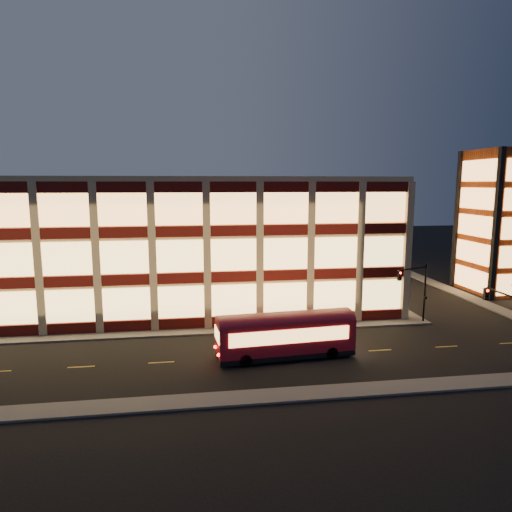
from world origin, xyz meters
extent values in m
plane|color=black|center=(0.00, 0.00, 0.00)|extent=(200.00, 200.00, 0.00)
cube|color=#514F4C|center=(-3.00, 1.00, 0.07)|extent=(54.00, 2.00, 0.15)
cube|color=#514F4C|center=(23.00, 17.00, 0.07)|extent=(2.00, 30.00, 0.15)
cube|color=#514F4C|center=(34.00, 17.00, 0.07)|extent=(2.00, 30.00, 0.15)
cube|color=#514F4C|center=(0.00, -13.00, 0.07)|extent=(100.00, 2.00, 0.15)
cube|color=tan|center=(-3.00, 17.00, 7.00)|extent=(50.00, 30.00, 14.00)
cube|color=tan|center=(-3.00, 17.00, 14.25)|extent=(50.40, 30.40, 0.50)
cube|color=#470C0A|center=(-3.00, 1.88, 0.65)|extent=(50.10, 0.25, 1.00)
cube|color=#FFC76B|center=(-3.00, 1.90, 2.75)|extent=(49.00, 0.20, 3.00)
cube|color=#470C0A|center=(22.12, 17.00, 0.65)|extent=(0.25, 30.10, 1.00)
cube|color=#FFC76B|center=(22.10, 17.00, 2.75)|extent=(0.20, 29.00, 3.00)
cube|color=#470C0A|center=(-3.00, 1.88, 5.05)|extent=(50.10, 0.25, 1.00)
cube|color=#FFC76B|center=(-3.00, 1.90, 7.15)|extent=(49.00, 0.20, 3.00)
cube|color=#470C0A|center=(22.12, 17.00, 5.05)|extent=(0.25, 30.10, 1.00)
cube|color=#FFC76B|center=(22.10, 17.00, 7.15)|extent=(0.20, 29.00, 3.00)
cube|color=#470C0A|center=(-3.00, 1.88, 9.45)|extent=(50.10, 0.25, 1.00)
cube|color=#FFC76B|center=(-3.00, 1.90, 11.55)|extent=(49.00, 0.20, 3.00)
cube|color=#470C0A|center=(22.12, 17.00, 9.45)|extent=(0.25, 30.10, 1.00)
cube|color=#FFC76B|center=(22.10, 17.00, 11.55)|extent=(0.20, 29.00, 3.00)
cube|color=#8C3814|center=(40.00, 12.00, 9.00)|extent=(8.00, 8.00, 18.00)
cube|color=black|center=(36.00, 8.00, 9.00)|extent=(0.60, 0.60, 18.00)
cube|color=black|center=(36.00, 16.00, 9.00)|extent=(0.60, 0.60, 18.00)
cube|color=black|center=(44.00, 16.00, 9.00)|extent=(0.60, 0.60, 18.00)
cube|color=#FDAD58|center=(35.92, 12.00, 1.80)|extent=(0.16, 6.60, 2.60)
cube|color=#FDAD58|center=(35.92, 12.00, 5.20)|extent=(0.16, 6.60, 2.60)
cube|color=#FDAD58|center=(35.92, 12.00, 8.60)|extent=(0.16, 6.60, 2.60)
cube|color=#FDAD58|center=(35.92, 12.00, 12.00)|extent=(0.16, 6.60, 2.60)
cube|color=#FDAD58|center=(35.92, 12.00, 15.40)|extent=(0.16, 6.60, 2.60)
cylinder|color=black|center=(23.50, 0.80, 3.00)|extent=(0.18, 0.18, 6.00)
cylinder|color=black|center=(21.75, 0.05, 5.70)|extent=(3.56, 1.63, 0.14)
cube|color=black|center=(20.00, -0.70, 5.20)|extent=(0.32, 0.32, 0.95)
sphere|color=#FF0C05|center=(20.00, -0.88, 5.50)|extent=(0.20, 0.20, 0.20)
cube|color=black|center=(23.50, 0.60, 2.60)|extent=(0.25, 0.18, 0.28)
cylinder|color=black|center=(23.50, -10.50, 5.70)|extent=(0.14, 4.00, 0.14)
cube|color=black|center=(23.50, -8.50, 5.20)|extent=(0.32, 0.32, 0.95)
sphere|color=#FF0C05|center=(23.50, -8.68, 5.50)|extent=(0.20, 0.20, 0.20)
cube|color=maroon|center=(7.82, -6.27, 1.86)|extent=(11.14, 3.61, 2.52)
cube|color=black|center=(7.82, -6.27, 0.38)|extent=(11.14, 3.61, 0.38)
cylinder|color=black|center=(4.42, -7.75, 0.49)|extent=(1.01, 0.41, 0.99)
cylinder|color=black|center=(4.23, -5.35, 0.49)|extent=(1.01, 0.41, 0.99)
cylinder|color=black|center=(11.41, -7.19, 0.49)|extent=(1.01, 0.41, 0.99)
cylinder|color=black|center=(11.22, -4.79, 0.49)|extent=(1.01, 0.41, 0.99)
cube|color=#FDAD58|center=(7.93, -7.66, 2.19)|extent=(9.61, 0.83, 1.10)
cube|color=#FDAD58|center=(7.71, -4.87, 2.19)|extent=(9.61, 0.83, 1.10)
camera|label=1|loc=(0.41, -40.56, 13.84)|focal=32.00mm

